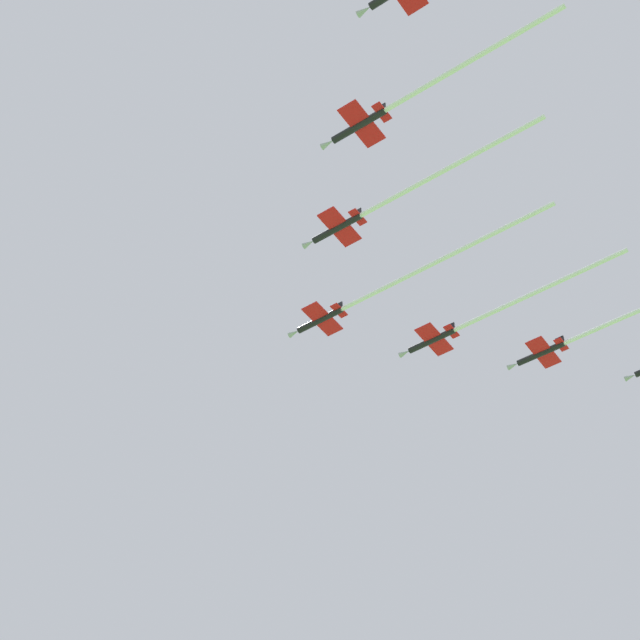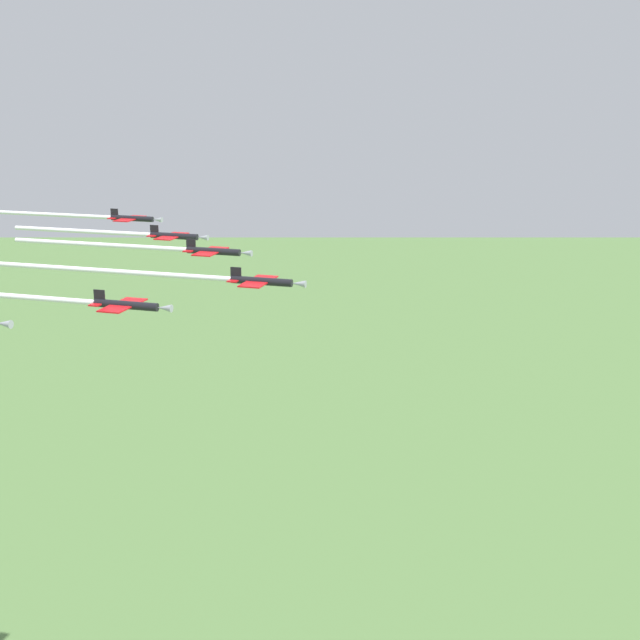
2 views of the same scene
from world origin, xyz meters
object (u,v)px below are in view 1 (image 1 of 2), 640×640
object	(u,v)px
jet_port_inner	(391,199)
jet_port_outer	(409,96)
jet_starboard_outer	(592,331)
jet_starboard_inner	(482,317)
jet_lead	(386,287)

from	to	relation	value
jet_port_inner	jet_port_outer	xyz separation A→B (m)	(7.69, -19.06, -0.60)
jet_starboard_outer	jet_port_outer	bearing A→B (deg)	178.75
jet_port_inner	jet_starboard_inner	size ratio (longest dim) A/B	1.00
jet_starboard_inner	jet_starboard_outer	world-z (taller)	jet_starboard_outer
jet_lead	jet_starboard_outer	size ratio (longest dim) A/B	1.20
jet_starboard_inner	jet_starboard_outer	xyz separation A→B (m)	(18.93, 10.25, 0.60)
jet_lead	jet_starboard_inner	world-z (taller)	jet_lead
jet_lead	jet_starboard_outer	xyz separation A→B (m)	(34.28, 21.68, -0.46)
jet_port_inner	jet_starboard_inner	distance (m)	31.43
jet_port_inner	jet_port_outer	bearing A→B (deg)	-139.71
jet_port_inner	jet_starboard_inner	world-z (taller)	jet_port_inner
jet_starboard_inner	jet_starboard_outer	distance (m)	21.53
jet_port_outer	jet_starboard_outer	world-z (taller)	jet_port_outer
jet_starboard_inner	jet_starboard_outer	size ratio (longest dim) A/B	1.01
jet_starboard_outer	jet_starboard_inner	bearing A→B (deg)	136.75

